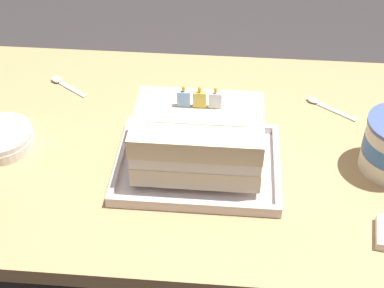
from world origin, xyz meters
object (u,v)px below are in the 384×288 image
(birthday_cake, at_px, (198,138))
(serving_spoon_near_tray, at_px, (61,82))
(foil_tray, at_px, (198,165))
(bowl_stack, at_px, (1,139))
(serving_spoon_by_bowls, at_px, (321,104))

(birthday_cake, relative_size, serving_spoon_near_tray, 2.30)
(foil_tray, bearing_deg, serving_spoon_near_tray, 142.72)
(bowl_stack, relative_size, serving_spoon_near_tray, 1.28)
(bowl_stack, distance_m, serving_spoon_by_bowls, 0.72)
(birthday_cake, bearing_deg, bowl_stack, 175.30)
(foil_tray, xyz_separation_m, serving_spoon_by_bowls, (0.27, 0.24, -0.00))
(foil_tray, relative_size, serving_spoon_near_tray, 3.06)
(serving_spoon_by_bowls, bearing_deg, foil_tray, -138.90)
(foil_tray, height_order, serving_spoon_by_bowls, foil_tray)
(bowl_stack, bearing_deg, serving_spoon_by_bowls, 16.19)
(foil_tray, relative_size, birthday_cake, 1.33)
(birthday_cake, xyz_separation_m, bowl_stack, (-0.42, 0.03, -0.06))
(foil_tray, xyz_separation_m, serving_spoon_near_tray, (-0.36, 0.27, -0.00))
(serving_spoon_near_tray, bearing_deg, serving_spoon_by_bowls, -3.38)
(birthday_cake, height_order, serving_spoon_by_bowls, birthday_cake)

